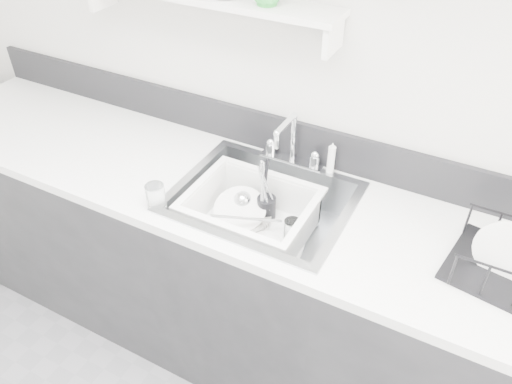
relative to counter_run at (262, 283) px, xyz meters
The scene contains 13 objects.
room_shell 1.47m from the counter_run, 90.00° to the right, with size 3.50×3.00×2.60m.
counter_run is the anchor object (origin of this frame).
backsplash 0.62m from the counter_run, 90.00° to the left, with size 3.20×0.02×0.16m, color black.
sink 0.37m from the counter_run, ahead, with size 0.64×0.52×0.20m, color silver, non-canonical shape.
faucet 0.58m from the counter_run, 90.00° to the left, with size 0.26×0.18×0.23m.
side_sprayer 0.61m from the counter_run, 57.89° to the left, with size 0.03×0.03×0.14m, color white.
wash_tub 0.38m from the counter_run, 142.53° to the right, with size 0.46×0.37×0.18m, color white, non-canonical shape.
plate_stack 0.35m from the counter_run, behind, with size 0.25×0.24×0.10m.
utensil_cup 0.37m from the counter_run, 105.02° to the left, with size 0.07×0.07×0.25m.
ladle 0.36m from the counter_run, behind, with size 0.29×0.10×0.08m, color silver, non-canonical shape.
tumbler_in_tub 0.37m from the counter_run, ahead, with size 0.06×0.06×0.09m, color white.
tumbler_counter 0.63m from the counter_run, 144.05° to the right, with size 0.07×0.07×0.09m, color white.
bowl_small 0.34m from the counter_run, 53.36° to the right, with size 0.11×0.11×0.03m, color white.
Camera 1 is at (0.64, -0.06, 2.05)m, focal length 35.00 mm.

